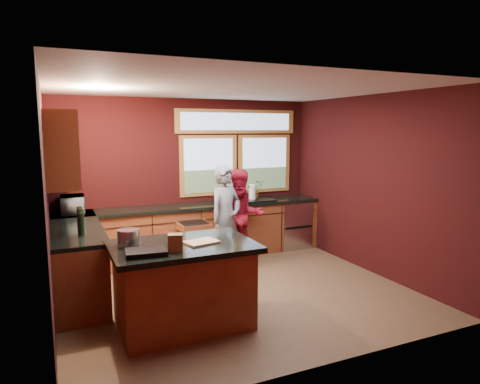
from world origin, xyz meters
TOP-DOWN VIEW (x-y plane):
  - floor at (0.00, 0.00)m, footprint 4.50×4.50m
  - room_shell at (-0.60, 0.32)m, footprint 4.52×4.02m
  - back_counter at (0.20, 1.70)m, footprint 4.50×0.64m
  - left_counter at (-1.95, 0.85)m, footprint 0.64×2.30m
  - island at (-0.92, -0.67)m, footprint 1.55×1.05m
  - person_grey at (0.23, 0.92)m, footprint 0.70×0.59m
  - person_red at (0.61, 1.14)m, footprint 0.81×0.67m
  - microwave at (-1.92, 1.70)m, footprint 0.35×0.50m
  - potted_plant at (1.13, 1.75)m, footprint 0.31×0.27m
  - paper_towel at (1.06, 1.70)m, footprint 0.12×0.12m
  - cutting_board at (-0.72, -0.72)m, footprint 0.40×0.32m
  - stock_pot at (-1.47, -0.52)m, footprint 0.24×0.24m
  - paper_bag at (-1.07, -0.92)m, footprint 0.18×0.16m
  - black_tray at (-1.37, -0.92)m, footprint 0.43×0.33m

SIDE VIEW (x-z plane):
  - floor at x=0.00m, z-range 0.00..0.00m
  - back_counter at x=0.20m, z-range 0.00..0.93m
  - left_counter at x=-1.95m, z-range 0.00..0.93m
  - island at x=-0.92m, z-range 0.01..0.95m
  - person_red at x=0.61m, z-range 0.00..1.55m
  - person_grey at x=0.23m, z-range 0.00..1.64m
  - cutting_board at x=-0.72m, z-range 0.94..0.96m
  - black_tray at x=-1.37m, z-range 0.94..0.99m
  - stock_pot at x=-1.47m, z-range 0.94..1.12m
  - paper_bag at x=-1.07m, z-range 0.94..1.12m
  - microwave at x=-1.92m, z-range 0.93..1.20m
  - paper_towel at x=1.06m, z-range 0.93..1.21m
  - potted_plant at x=1.13m, z-range 0.93..1.28m
  - room_shell at x=-0.60m, z-range 0.44..3.15m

